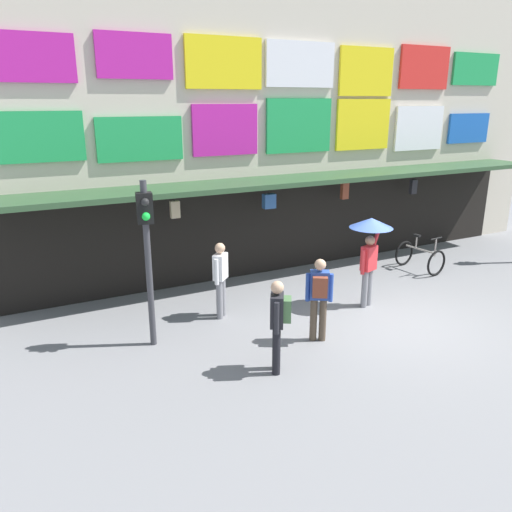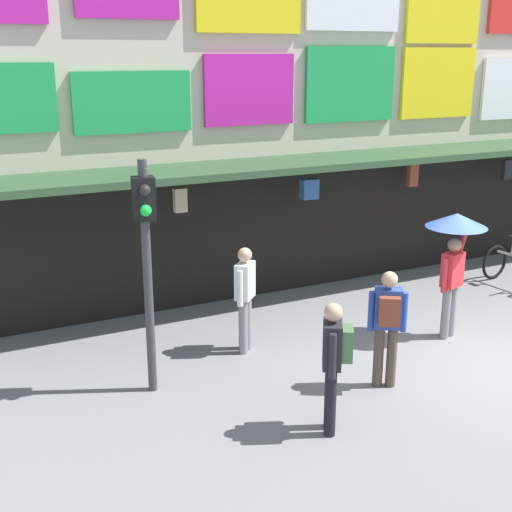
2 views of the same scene
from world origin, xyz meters
name	(u,v)px [view 1 (image 1 of 2)]	position (x,y,z in m)	size (l,w,h in m)	color
ground_plane	(390,318)	(0.00, 0.00, 0.00)	(80.00, 80.00, 0.00)	slate
shopfront	(287,123)	(0.00, 4.57, 3.96)	(18.00, 2.60, 8.00)	beige
traffic_light_near	(147,238)	(-4.93, 1.15, 2.14)	(0.31, 0.34, 3.20)	#38383D
bicycle_parked	(420,257)	(2.91, 2.13, 0.39)	(0.84, 1.23, 1.05)	black
pedestrian_with_umbrella	(370,237)	(-0.03, 0.79, 1.64)	(0.96, 0.96, 2.08)	gray
pedestrian_in_blue	(319,294)	(-2.00, -0.16, 0.98)	(0.48, 0.46, 1.68)	brown
pedestrian_in_green	(221,276)	(-3.24, 1.75, 0.95)	(0.41, 0.41, 1.68)	gray
pedestrian_in_red	(278,320)	(-3.28, -0.84, 0.98)	(0.46, 0.48, 1.68)	black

